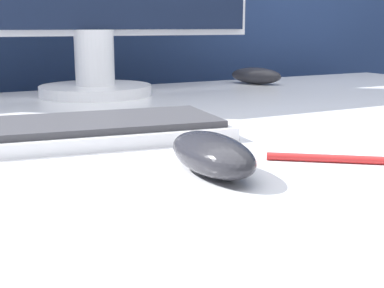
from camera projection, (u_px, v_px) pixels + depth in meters
name	position (u px, v px, depth m)	size (l,w,h in m)	color
computer_mouse_near	(212.00, 154.00, 0.49)	(0.07, 0.13, 0.04)	#232328
keyboard	(70.00, 131.00, 0.63)	(0.38, 0.20, 0.02)	white
computer_mouse_far	(256.00, 76.00, 1.24)	(0.11, 0.14, 0.04)	#232328
pen	(347.00, 159.00, 0.53)	(0.13, 0.10, 0.01)	red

